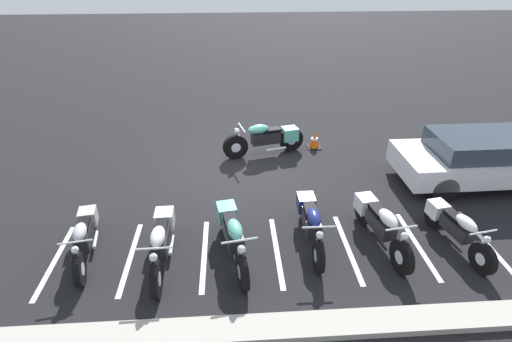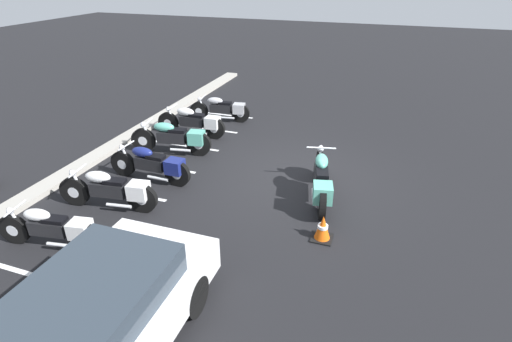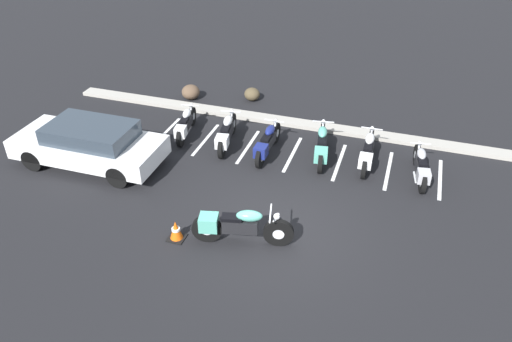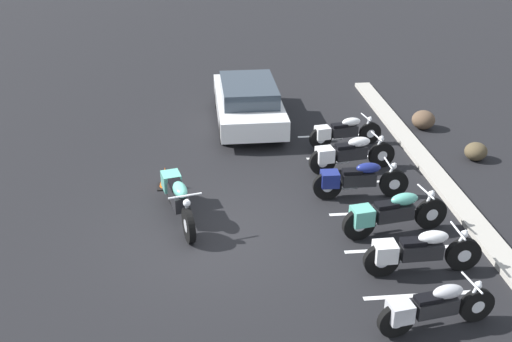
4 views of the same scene
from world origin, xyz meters
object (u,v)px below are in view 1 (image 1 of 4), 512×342
Objects in this scene: motorcycle_teal_featured at (268,138)px; parked_bike_1 at (379,222)px; parked_bike_3 at (233,233)px; parked_bike_5 at (85,235)px; car_white at (484,158)px; traffic_cone at (314,140)px; parked_bike_0 at (455,227)px; parked_bike_4 at (161,240)px; parked_bike_2 at (311,221)px.

parked_bike_1 is at bearing 100.92° from motorcycle_teal_featured.
parked_bike_3 reaches higher than parked_bike_5.
car_white is (-3.36, -2.16, 0.22)m from parked_bike_1.
parked_bike_1 reaches higher than traffic_cone.
parked_bike_0 is 0.89× the size of parked_bike_3.
parked_bike_3 reaches higher than parked_bike_0.
traffic_cone is (1.88, -4.60, -0.19)m from parked_bike_0.
car_white is at bearing 100.54° from parked_bike_3.
parked_bike_1 is 5.74m from parked_bike_5.
parked_bike_4 is (4.25, 0.26, -0.00)m from parked_bike_1.
parked_bike_3 is 6.69m from car_white.
parked_bike_4 is 1.09× the size of parked_bike_5.
motorcycle_teal_featured is 1.48m from traffic_cone.
car_white reaches higher than motorcycle_teal_featured.
car_white is 4.42m from traffic_cone.
parked_bike_3 reaches higher than parked_bike_4.
parked_bike_2 is 0.98× the size of parked_bike_4.
car_white reaches higher than parked_bike_0.
parked_bike_0 is at bearing 79.94° from parked_bike_3.
parked_bike_1 is (1.46, -0.19, 0.04)m from parked_bike_0.
parked_bike_3 is at bearing -78.08° from parked_bike_2.
parked_bike_4 is 1.52m from parked_bike_5.
parked_bike_4 is at bearing -162.85° from car_white.
traffic_cone is (-1.42, -0.33, -0.26)m from motorcycle_teal_featured.
parked_bike_1 is 0.98× the size of parked_bike_3.
motorcycle_teal_featured is at bearing 149.72° from parked_bike_4.
parked_bike_0 is 0.47× the size of car_white.
parked_bike_1 is 4.00m from car_white.
parked_bike_1 is 4.31× the size of traffic_cone.
parked_bike_4 is at bearing 47.62° from motorcycle_teal_featured.
motorcycle_teal_featured is at bearing 13.07° from traffic_cone.
motorcycle_teal_featured is 4.38m from parked_bike_3.
motorcycle_teal_featured reaches higher than parked_bike_0.
parked_bike_0 reaches higher than traffic_cone.
parked_bike_4 is (1.33, 0.09, -0.01)m from parked_bike_3.
motorcycle_teal_featured is 1.04× the size of parked_bike_3.
motorcycle_teal_featured reaches higher than traffic_cone.
parked_bike_4 is at bearing -95.95° from parked_bike_3.
parked_bike_2 is (-0.49, 3.94, -0.05)m from motorcycle_teal_featured.
parked_bike_0 is 1.00× the size of parked_bike_5.
motorcycle_teal_featured is 4.96m from parked_bike_4.
parked_bike_1 reaches higher than parked_bike_2.
parked_bike_3 is 1.03× the size of parked_bike_4.
traffic_cone is (-2.49, -4.58, -0.24)m from parked_bike_3.
parked_bike_1 reaches higher than parked_bike_5.
motorcycle_teal_featured is 5.40m from parked_bike_0.
parked_bike_2 is 1.07× the size of parked_bike_5.
parked_bike_2 is at bearing 82.30° from parked_bike_5.
parked_bike_5 is at bearing -101.38° from parked_bike_0.
parked_bike_5 is (4.39, 0.12, -0.03)m from parked_bike_2.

